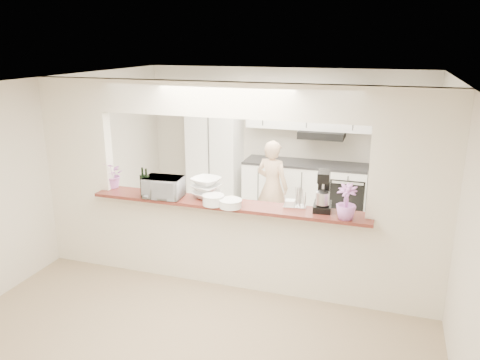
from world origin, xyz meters
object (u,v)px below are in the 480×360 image
at_px(refrigerator, 404,177).
at_px(person, 272,187).
at_px(toaster_oven, 164,187).
at_px(stand_mixer, 323,192).

height_order(refrigerator, person, refrigerator).
height_order(toaster_oven, person, person).
xyz_separation_m(toaster_oven, person, (0.90, 1.90, -0.48)).
bearing_deg(stand_mixer, refrigerator, 70.19).
bearing_deg(stand_mixer, person, 120.51).
relative_size(refrigerator, person, 1.15).
relative_size(toaster_oven, person, 0.31).
bearing_deg(toaster_oven, person, 60.34).
xyz_separation_m(refrigerator, person, (-1.95, -0.85, -0.11)).
bearing_deg(refrigerator, stand_mixer, -109.81).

